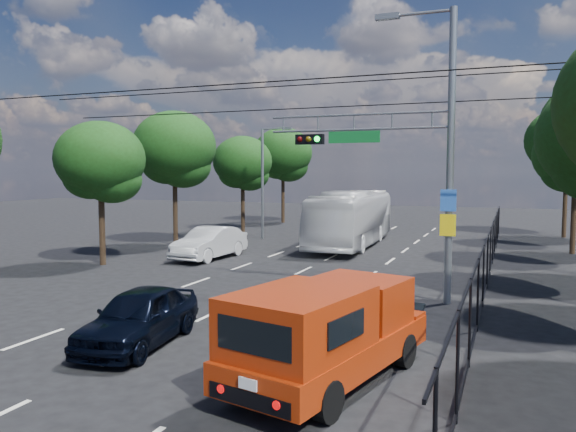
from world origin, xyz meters
The scene contains 16 objects.
ground centered at (0.00, 0.00, 0.00)m, with size 120.00×120.00×0.00m, color black.
lane_markings centered at (0.00, 14.00, 0.01)m, with size 6.12×38.00×0.01m.
signal_mast centered at (5.28, 7.99, 5.24)m, with size 6.43×0.39×9.50m.
streetlight_left centered at (-6.33, 22.00, 3.94)m, with size 2.09×0.22×7.08m.
utility_wires centered at (0.00, 8.83, 7.23)m, with size 22.00×5.04×0.74m.
fence_right centered at (7.60, 12.17, 1.03)m, with size 0.06×34.03×2.00m.
tree_right_d centered at (11.42, 22.02, 4.85)m, with size 4.32×4.32×7.02m.
tree_right_e centered at (11.62, 30.02, 5.94)m, with size 5.28×5.28×8.58m.
tree_left_b centered at (-9.18, 10.02, 4.58)m, with size 4.08×4.08×6.63m.
tree_left_c centered at (-9.78, 17.02, 5.40)m, with size 4.80×4.80×7.80m.
tree_left_d centered at (-9.38, 25.02, 4.72)m, with size 4.20×4.20×6.83m.
tree_left_e centered at (-9.58, 33.02, 5.53)m, with size 4.92×4.92×7.99m.
red_pickup centered at (4.98, -0.04, 1.12)m, with size 3.19×5.91×2.09m.
navy_hatchback centered at (-0.17, 0.62, 0.72)m, with size 1.69×4.21×1.44m, color black.
white_bus centered at (-0.27, 20.87, 1.60)m, with size 2.69×11.49×3.20m, color silver.
white_van centered at (-5.50, 13.45, 0.78)m, with size 1.66×4.76×1.57m, color silver.
Camera 1 is at (8.39, -10.74, 4.33)m, focal length 35.00 mm.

